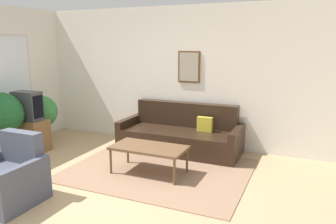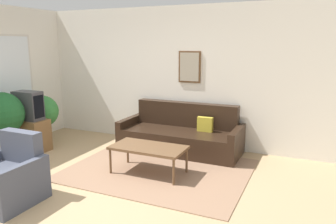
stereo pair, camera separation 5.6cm
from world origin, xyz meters
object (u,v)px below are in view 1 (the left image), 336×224
object	(u,v)px
couch	(181,135)
potted_plant_tall	(1,115)
coffee_table	(149,149)
tv	(27,106)
armchair	(8,180)

from	to	relation	value
couch	potted_plant_tall	bearing A→B (deg)	-149.55
coffee_table	potted_plant_tall	distance (m)	2.74
couch	tv	bearing A→B (deg)	-155.92
couch	potted_plant_tall	size ratio (longest dim) A/B	1.93
armchair	potted_plant_tall	world-z (taller)	potted_plant_tall
couch	tv	size ratio (longest dim) A/B	4.23
coffee_table	tv	xyz separation A→B (m)	(-2.54, 0.09, 0.46)
potted_plant_tall	armchair	bearing A→B (deg)	-38.74
tv	armchair	size ratio (longest dim) A/B	0.61
coffee_table	armchair	bearing A→B (deg)	-127.91
coffee_table	tv	size ratio (longest dim) A/B	2.15
couch	coffee_table	bearing A→B (deg)	-91.88
coffee_table	tv	bearing A→B (deg)	177.97
couch	potted_plant_tall	xyz separation A→B (m)	(-2.74, -1.61, 0.48)
couch	armchair	xyz separation A→B (m)	(-1.25, -2.80, 0.00)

